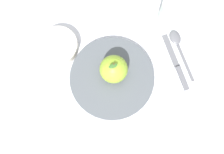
% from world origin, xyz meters
% --- Properties ---
extents(ground_plane, '(2.40, 2.40, 0.00)m').
position_xyz_m(ground_plane, '(0.00, 0.00, 0.00)').
color(ground_plane, silver).
extents(dinner_plate, '(0.25, 0.25, 0.02)m').
position_xyz_m(dinner_plate, '(0.01, -0.04, 0.01)').
color(dinner_plate, '#4C5156').
rests_on(dinner_plate, ground_plane).
extents(apple, '(0.08, 0.08, 0.09)m').
position_xyz_m(apple, '(-0.00, -0.04, 0.06)').
color(apple, '#8CB22D').
rests_on(apple, dinner_plate).
extents(side_bowl, '(0.12, 0.12, 0.03)m').
position_xyz_m(side_bowl, '(-0.01, -0.23, 0.02)').
color(side_bowl, silver).
rests_on(side_bowl, ground_plane).
extents(cup, '(0.07, 0.07, 0.08)m').
position_xyz_m(cup, '(-0.24, 0.05, 0.04)').
color(cup, '#B2C6B2').
rests_on(cup, ground_plane).
extents(knife, '(0.15, 0.13, 0.01)m').
position_xyz_m(knife, '(-0.10, 0.13, 0.00)').
color(knife, '#59595E').
rests_on(knife, ground_plane).
extents(spoon, '(0.14, 0.13, 0.01)m').
position_xyz_m(spoon, '(-0.17, 0.10, 0.01)').
color(spoon, '#59595E').
rests_on(spoon, ground_plane).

